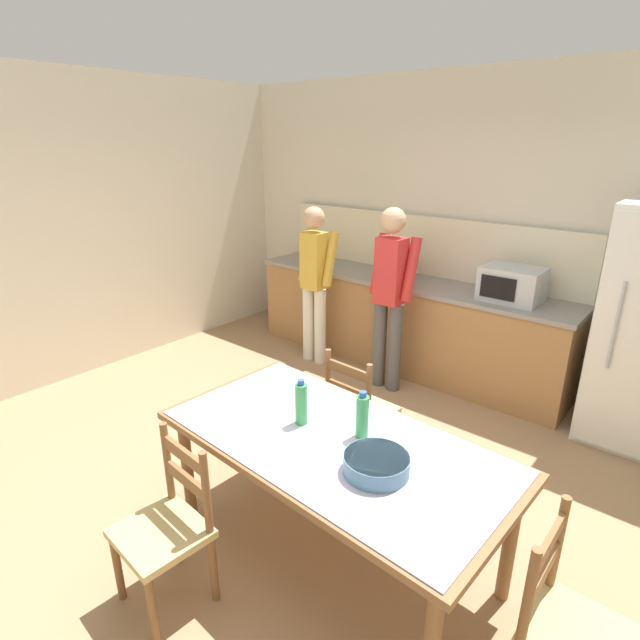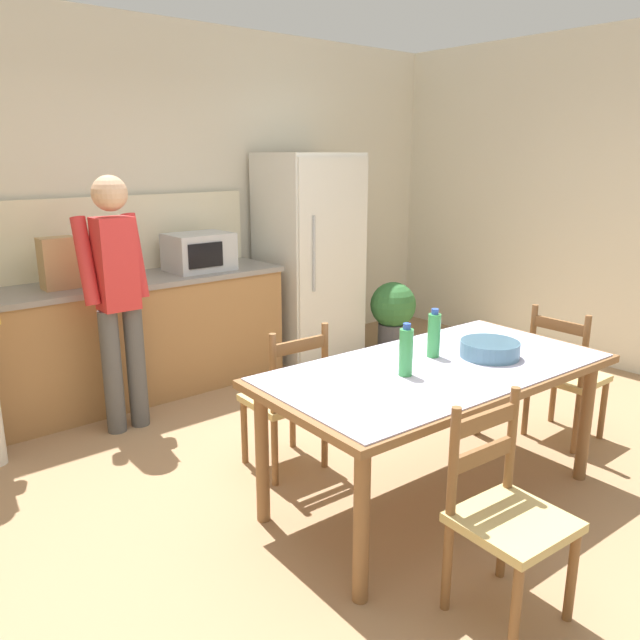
# 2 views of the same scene
# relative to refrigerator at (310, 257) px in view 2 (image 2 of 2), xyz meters

# --- Properties ---
(ground_plane) EXTENTS (8.32, 8.32, 0.00)m
(ground_plane) POSITION_rel_refrigerator_xyz_m (-1.40, -2.19, -0.93)
(ground_plane) COLOR #9E7A56
(wall_back) EXTENTS (6.52, 0.12, 2.90)m
(wall_back) POSITION_rel_refrigerator_xyz_m (-1.40, 0.47, 0.52)
(wall_back) COLOR beige
(wall_back) RESTS_ON ground
(kitchen_counter) EXTENTS (3.41, 0.66, 0.94)m
(kitchen_counter) POSITION_rel_refrigerator_xyz_m (-2.22, 0.04, -0.46)
(kitchen_counter) COLOR #9E7042
(kitchen_counter) RESTS_ON ground
(counter_splashback) EXTENTS (3.37, 0.03, 0.60)m
(counter_splashback) POSITION_rel_refrigerator_xyz_m (-2.21, 0.35, 0.30)
(counter_splashback) COLOR beige
(counter_splashback) RESTS_ON kitchen_counter
(refrigerator) EXTENTS (0.82, 0.73, 1.87)m
(refrigerator) POSITION_rel_refrigerator_xyz_m (0.00, 0.00, 0.00)
(refrigerator) COLOR silver
(refrigerator) RESTS_ON ground
(microwave) EXTENTS (0.50, 0.39, 0.30)m
(microwave) POSITION_rel_refrigerator_xyz_m (-1.14, 0.02, 0.15)
(microwave) COLOR #B2B7BC
(microwave) RESTS_ON kitchen_counter
(paper_bag) EXTENTS (0.24, 0.16, 0.36)m
(paper_bag) POSITION_rel_refrigerator_xyz_m (-2.24, 0.01, 0.18)
(paper_bag) COLOR tan
(paper_bag) RESTS_ON kitchen_counter
(dining_table) EXTENTS (1.95, 1.05, 0.78)m
(dining_table) POSITION_rel_refrigerator_xyz_m (-1.14, -2.47, -0.24)
(dining_table) COLOR brown
(dining_table) RESTS_ON ground
(bottle_near_centre) EXTENTS (0.07, 0.07, 0.27)m
(bottle_near_centre) POSITION_rel_refrigerator_xyz_m (-1.38, -2.46, -0.03)
(bottle_near_centre) COLOR green
(bottle_near_centre) RESTS_ON dining_table
(bottle_off_centre) EXTENTS (0.07, 0.07, 0.27)m
(bottle_off_centre) POSITION_rel_refrigerator_xyz_m (-1.04, -2.35, -0.03)
(bottle_off_centre) COLOR green
(bottle_off_centre) RESTS_ON dining_table
(serving_bowl) EXTENTS (0.32, 0.32, 0.09)m
(serving_bowl) POSITION_rel_refrigerator_xyz_m (-0.81, -2.56, -0.11)
(serving_bowl) COLOR slate
(serving_bowl) RESTS_ON dining_table
(chair_side_far_left) EXTENTS (0.44, 0.42, 0.91)m
(chair_side_far_left) POSITION_rel_refrigerator_xyz_m (-1.54, -1.68, -0.49)
(chair_side_far_left) COLOR brown
(chair_side_far_left) RESTS_ON ground
(chair_head_end) EXTENTS (0.40, 0.42, 0.91)m
(chair_head_end) POSITION_rel_refrigerator_xyz_m (0.11, -2.53, -0.49)
(chair_head_end) COLOR brown
(chair_head_end) RESTS_ON ground
(chair_side_near_left) EXTENTS (0.45, 0.43, 0.91)m
(chair_side_near_left) POSITION_rel_refrigerator_xyz_m (-1.60, -3.23, -0.49)
(chair_side_near_left) COLOR brown
(chair_side_near_left) RESTS_ON ground
(person_at_counter) EXTENTS (0.43, 0.30, 1.73)m
(person_at_counter) POSITION_rel_refrigerator_xyz_m (-2.05, -0.50, 0.04)
(person_at_counter) COLOR #4C4C4C
(person_at_counter) RESTS_ON ground
(potted_plant) EXTENTS (0.44, 0.44, 0.67)m
(potted_plant) POSITION_rel_refrigerator_xyz_m (0.69, -0.43, -0.55)
(potted_plant) COLOR #4C4C51
(potted_plant) RESTS_ON ground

